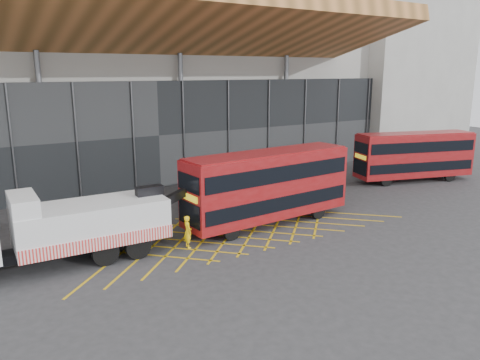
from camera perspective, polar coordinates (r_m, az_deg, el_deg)
ground_plane at (r=25.72m, az=-3.91°, el=-6.68°), size 120.00×120.00×0.00m
road_markings at (r=26.47m, az=-0.84°, el=-6.05°), size 19.96×7.16×0.01m
construction_building at (r=41.92m, az=-14.04°, el=13.15°), size 55.00×23.97×18.00m
east_building at (r=57.26m, az=17.64°, el=13.87°), size 15.00×12.00×20.00m
recovery_truck at (r=22.79m, az=-22.54°, el=-5.18°), size 12.05×3.11×4.20m
bus_towed at (r=26.93m, az=3.44°, el=-0.52°), size 10.57×3.06×4.25m
bus_second at (r=40.06m, az=20.46°, el=2.94°), size 9.86×4.85×3.92m
worker at (r=23.79m, az=-6.39°, el=-6.27°), size 0.46×0.65×1.67m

